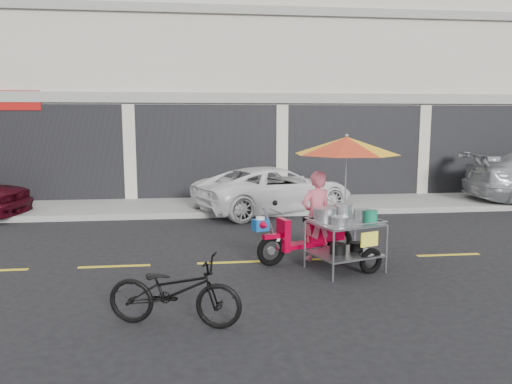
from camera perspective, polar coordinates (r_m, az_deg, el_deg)
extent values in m
plane|color=black|center=(9.16, 9.90, -7.51)|extent=(90.00, 90.00, 0.00)
cube|color=gray|center=(14.37, 3.59, -1.32)|extent=(45.00, 3.00, 0.15)
cube|color=beige|center=(19.17, 0.91, 12.89)|extent=(36.00, 8.00, 8.00)
cube|color=black|center=(15.16, 2.97, 4.43)|extent=(35.28, 0.06, 2.90)
cube|color=gray|center=(15.12, 3.03, 10.68)|extent=(36.00, 0.12, 0.30)
cube|color=gray|center=(15.42, 3.11, 20.00)|extent=(36.00, 0.12, 0.25)
cube|color=gold|center=(9.16, 9.90, -7.49)|extent=(42.00, 0.10, 0.01)
imported|color=white|center=(13.43, 2.16, 0.31)|extent=(4.82, 3.62, 1.22)
imported|color=black|center=(6.20, -9.30, -11.08)|extent=(1.75, 1.01, 0.87)
torus|color=black|center=(8.55, 1.74, -6.72)|extent=(0.54, 0.27, 0.53)
torus|color=black|center=(9.26, 9.53, -5.66)|extent=(0.54, 0.27, 0.53)
cylinder|color=#9EA0A5|center=(8.55, 1.74, -6.72)|extent=(0.14, 0.10, 0.13)
cylinder|color=#9EA0A5|center=(9.26, 9.53, -5.66)|extent=(0.14, 0.10, 0.13)
cube|color=#AA0020|center=(8.49, 1.75, -5.08)|extent=(0.32, 0.20, 0.07)
cylinder|color=#9EA0A5|center=(8.46, 1.76, -4.15)|extent=(0.34, 0.15, 0.76)
cube|color=#AA0020|center=(8.60, 3.14, -4.91)|extent=(0.21, 0.34, 0.56)
cube|color=#AA0020|center=(8.85, 5.54, -5.98)|extent=(0.79, 0.49, 0.07)
cube|color=#AA0020|center=(9.02, 7.85, -4.35)|extent=(0.74, 0.45, 0.37)
cube|color=black|center=(8.93, 7.38, -3.06)|extent=(0.65, 0.41, 0.09)
cylinder|color=#9EA0A5|center=(8.45, 2.44, -2.22)|extent=(0.20, 0.50, 0.03)
sphere|color=black|center=(8.62, 2.19, -1.25)|extent=(0.09, 0.09, 0.09)
cylinder|color=white|center=(8.55, 2.42, -5.43)|extent=(0.14, 0.14, 0.05)
cube|color=#0F4790|center=(8.35, 0.50, -3.78)|extent=(0.30, 0.27, 0.19)
cylinder|color=white|center=(8.33, 0.50, -3.03)|extent=(0.19, 0.19, 0.05)
cone|color=#AA0020|center=(8.21, 0.99, -3.87)|extent=(0.23, 0.25, 0.17)
torus|color=black|center=(8.36, 12.99, -7.69)|extent=(0.44, 0.23, 0.43)
cylinder|color=#9EA0A5|center=(7.78, 8.84, -7.32)|extent=(0.04, 0.04, 0.80)
cylinder|color=#9EA0A5|center=(8.46, 5.60, -5.97)|extent=(0.04, 0.04, 0.80)
cylinder|color=#9EA0A5|center=(8.39, 14.69, -6.34)|extent=(0.04, 0.04, 0.80)
cylinder|color=#9EA0A5|center=(9.02, 11.23, -5.19)|extent=(0.04, 0.04, 0.80)
cube|color=#9EA0A5|center=(8.43, 10.10, -6.94)|extent=(1.24, 1.13, 0.03)
cube|color=#9EA0A5|center=(8.31, 10.20, -3.52)|extent=(1.24, 1.13, 0.04)
cylinder|color=#9EA0A5|center=(7.97, 11.97, -3.67)|extent=(0.98, 0.35, 0.02)
cylinder|color=#9EA0A5|center=(8.64, 8.57, -2.65)|extent=(0.98, 0.35, 0.02)
cylinder|color=#9EA0A5|center=(8.01, 7.21, -3.48)|extent=(0.29, 0.81, 0.02)
cylinder|color=#9EA0A5|center=(8.60, 12.99, -2.81)|extent=(0.29, 0.81, 0.02)
cylinder|color=#9EA0A5|center=(8.76, 8.49, -6.32)|extent=(0.26, 0.68, 0.04)
cylinder|color=#9EA0A5|center=(8.66, 8.56, -3.32)|extent=(0.26, 0.68, 0.04)
cube|color=#F6F13A|center=(8.08, 12.84, -5.29)|extent=(0.32, 0.12, 0.23)
cylinder|color=#B7B7BC|center=(8.28, 7.88, -2.63)|extent=(0.47, 0.47, 0.21)
cylinder|color=#B7B7BC|center=(8.50, 9.92, -2.27)|extent=(0.38, 0.38, 0.25)
cylinder|color=#B7B7BC|center=(8.54, 11.97, -2.58)|extent=(0.34, 0.34, 0.16)
cylinder|color=#B7B7BC|center=(8.02, 9.55, -3.34)|extent=(0.35, 0.35, 0.12)
cylinder|color=#127550|center=(8.30, 13.00, -2.76)|extent=(0.26, 0.26, 0.21)
cylinder|color=black|center=(8.32, 9.33, -6.42)|extent=(0.33, 0.33, 0.17)
cylinder|color=black|center=(8.54, 11.40, -6.16)|extent=(0.28, 0.28, 0.15)
cylinder|color=#9EA0A5|center=(8.30, 10.21, 1.38)|extent=(0.03, 0.03, 1.40)
sphere|color=#9EA0A5|center=(8.24, 10.34, 6.36)|extent=(0.06, 0.06, 0.06)
imported|color=#D55D72|center=(8.86, 6.88, -2.71)|extent=(0.67, 0.54, 1.59)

